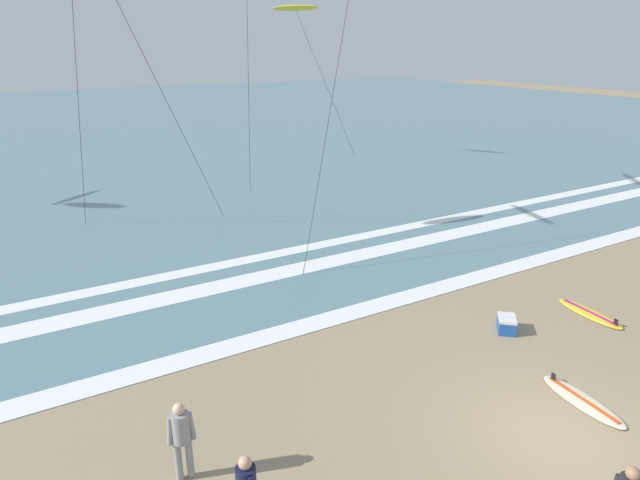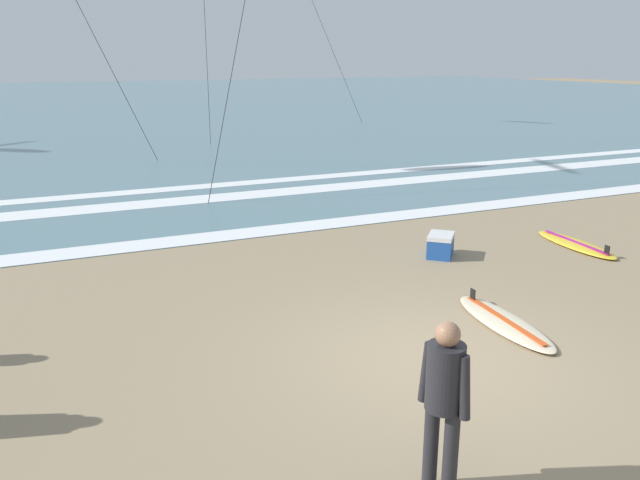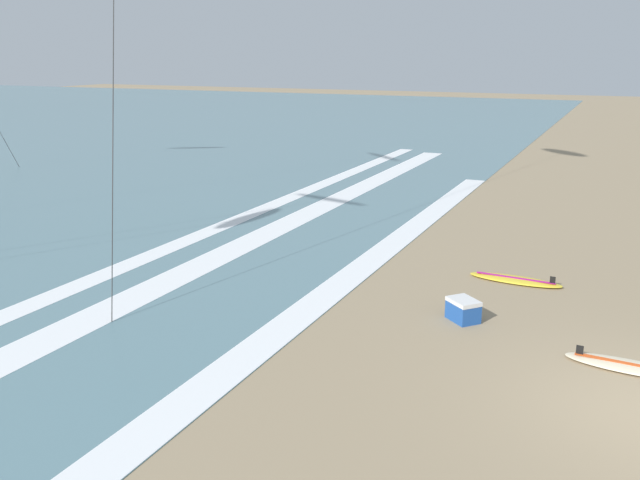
% 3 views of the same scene
% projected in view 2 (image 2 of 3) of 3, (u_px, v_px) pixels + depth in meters
% --- Properties ---
extents(ground_plane, '(160.00, 160.00, 0.00)m').
position_uv_depth(ground_plane, '(434.00, 359.00, 7.89)').
color(ground_plane, '#937F60').
extents(ocean_surface, '(140.00, 90.00, 0.01)m').
position_uv_depth(ocean_surface, '(90.00, 101.00, 52.73)').
color(ocean_surface, slate).
rests_on(ocean_surface, ground).
extents(wave_foam_shoreline, '(38.67, 0.78, 0.01)m').
position_uv_depth(wave_foam_shoreline, '(196.00, 239.00, 13.03)').
color(wave_foam_shoreline, white).
rests_on(wave_foam_shoreline, ocean_surface).
extents(wave_foam_mid_break, '(50.46, 0.97, 0.01)m').
position_uv_depth(wave_foam_mid_break, '(202.00, 199.00, 16.65)').
color(wave_foam_mid_break, white).
rests_on(wave_foam_mid_break, ocean_surface).
extents(wave_foam_outer_break, '(51.17, 0.67, 0.01)m').
position_uv_depth(wave_foam_outer_break, '(202.00, 186.00, 18.27)').
color(wave_foam_outer_break, white).
rests_on(wave_foam_outer_break, ocean_surface).
extents(surfer_mid_group, '(0.32, 0.51, 1.60)m').
position_uv_depth(surfer_mid_group, '(444.00, 393.00, 5.23)').
color(surfer_mid_group, '#232328').
rests_on(surfer_mid_group, ground).
extents(surfboard_foreground_flat, '(0.75, 2.14, 0.25)m').
position_uv_depth(surfboard_foreground_flat, '(576.00, 244.00, 12.55)').
color(surfboard_foreground_flat, yellow).
rests_on(surfboard_foreground_flat, ground).
extents(surfboard_near_water, '(0.77, 2.14, 0.25)m').
position_uv_depth(surfboard_near_water, '(504.00, 322.00, 8.87)').
color(surfboard_near_water, beige).
rests_on(surfboard_near_water, ground).
extents(cooler_box, '(0.74, 0.76, 0.44)m').
position_uv_depth(cooler_box, '(441.00, 245.00, 11.87)').
color(cooler_box, '#1E4C9E').
rests_on(cooler_box, ground).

